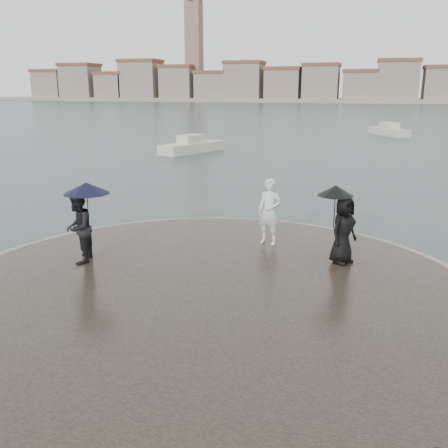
% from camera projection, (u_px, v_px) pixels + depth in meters
% --- Properties ---
extents(ground, '(400.00, 400.00, 0.00)m').
position_uv_depth(ground, '(142.00, 388.00, 7.95)').
color(ground, '#2B3835').
rests_on(ground, ground).
extents(kerb_ring, '(12.50, 12.50, 0.32)m').
position_uv_depth(kerb_ring, '(208.00, 294.00, 11.16)').
color(kerb_ring, gray).
rests_on(kerb_ring, ground).
extents(quay_tip, '(11.90, 11.90, 0.36)m').
position_uv_depth(quay_tip, '(208.00, 293.00, 11.15)').
color(quay_tip, '#2D261E').
rests_on(quay_tip, ground).
extents(statue, '(0.76, 0.58, 1.85)m').
position_uv_depth(statue, '(269.00, 212.00, 13.90)').
color(statue, silver).
rests_on(statue, quay_tip).
extents(visitor_left, '(1.27, 1.19, 2.04)m').
position_uv_depth(visitor_left, '(80.00, 218.00, 12.34)').
color(visitor_left, black).
rests_on(visitor_left, quay_tip).
extents(visitor_right, '(1.16, 1.06, 1.95)m').
position_uv_depth(visitor_right, '(342.00, 221.00, 12.35)').
color(visitor_right, black).
rests_on(visitor_right, quay_tip).
extents(far_skyline, '(260.00, 20.00, 37.00)m').
position_uv_depth(far_skyline, '(339.00, 84.00, 157.24)').
color(far_skyline, gray).
rests_on(far_skyline, ground).
extents(boats, '(38.94, 23.92, 1.50)m').
position_uv_depth(boats, '(418.00, 139.00, 42.54)').
color(boats, beige).
rests_on(boats, ground).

